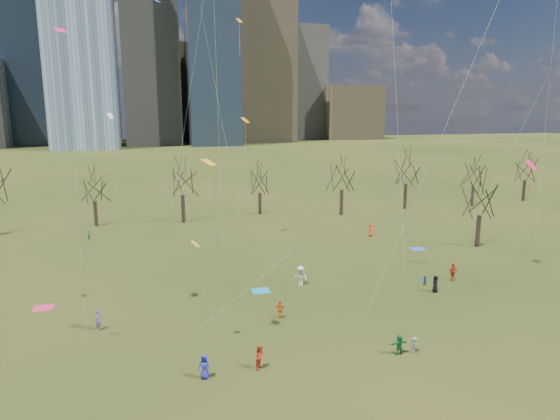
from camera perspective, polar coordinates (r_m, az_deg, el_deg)
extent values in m
plane|color=black|center=(37.33, 4.89, -14.23)|extent=(500.00, 500.00, 0.00)
cube|color=slate|center=(238.66, -14.69, 18.72)|extent=(24.00, 24.00, 95.00)
cube|color=#384C66|center=(231.36, -7.86, 20.47)|extent=(22.00, 22.00, 105.00)
cube|color=#726347|center=(253.75, -2.04, 16.01)|extent=(28.00, 28.00, 72.00)
cube|color=#384C66|center=(256.70, -26.58, 14.01)|extent=(25.00, 25.00, 65.00)
cube|color=slate|center=(274.30, 2.51, 14.21)|extent=(22.00, 22.00, 58.00)
cube|color=#726347|center=(272.19, -11.69, 12.95)|extent=(30.00, 30.00, 48.00)
cube|color=#726347|center=(277.84, 7.81, 10.98)|extent=(30.00, 28.00, 28.00)
cylinder|color=black|center=(74.36, -20.31, -0.36)|extent=(0.52, 0.52, 3.60)
cylinder|color=black|center=(73.11, -11.01, 0.14)|extent=(0.54, 0.54, 4.05)
cylinder|color=black|center=(77.76, -2.31, 0.77)|extent=(0.51, 0.51, 3.38)
cylinder|color=black|center=(77.46, 7.04, 0.87)|extent=(0.54, 0.54, 3.96)
cylinder|color=black|center=(84.34, 14.12, 1.54)|extent=(0.54, 0.54, 4.14)
cylinder|color=black|center=(89.98, 21.13, 1.52)|extent=(0.52, 0.52, 3.51)
cylinder|color=black|center=(98.94, 26.10, 2.03)|extent=(0.53, 0.53, 3.74)
cylinder|color=black|center=(63.83, 21.70, -2.23)|extent=(0.53, 0.53, 3.83)
cube|color=teal|center=(45.71, -2.23, -9.21)|extent=(1.60, 1.50, 0.03)
cube|color=#244CAA|center=(60.83, 15.44, -4.32)|extent=(1.60, 1.50, 0.03)
cube|color=#BD2544|center=(46.35, -25.44, -10.08)|extent=(1.60, 1.50, 0.03)
imported|color=#232A98|center=(32.14, -8.63, -17.28)|extent=(0.90, 0.77, 1.56)
imported|color=red|center=(32.85, -2.24, -16.44)|extent=(0.96, 0.99, 1.60)
imported|color=slate|center=(36.02, 15.09, -14.64)|extent=(0.68, 0.83, 1.11)
imported|color=orange|center=(39.94, 0.03, -11.29)|extent=(0.90, 0.71, 1.43)
imported|color=#186C34|center=(35.45, 13.47, -14.71)|extent=(1.34, 0.48, 1.43)
imported|color=black|center=(47.27, 17.33, -8.07)|extent=(0.78, 0.89, 1.53)
imported|color=#7A4E9D|center=(40.25, -20.14, -11.73)|extent=(0.55, 0.67, 1.57)
imported|color=#23449A|center=(48.59, 16.22, -7.79)|extent=(0.55, 0.60, 1.00)
imported|color=silver|center=(46.85, 2.37, -7.50)|extent=(1.38, 1.27, 1.86)
imported|color=#BD3A1B|center=(50.73, 19.14, -6.71)|extent=(1.10, 0.64, 1.75)
imported|color=#ED3F1A|center=(65.36, 10.33, -2.25)|extent=(0.70, 0.92, 1.68)
imported|color=#176A45|center=(66.56, -20.99, -2.68)|extent=(0.45, 0.60, 1.48)
plane|color=orange|center=(31.99, -8.17, 5.44)|extent=(1.23, 1.23, 0.35)
cylinder|color=silver|center=(31.03, -9.34, -5.61)|extent=(2.12, 4.09, 11.48)
cylinder|color=orange|center=(32.20, -8.08, 2.57)|extent=(0.04, 0.04, 2.70)
cylinder|color=silver|center=(34.58, 16.80, 5.20)|extent=(5.71, 5.49, 22.56)
plane|color=red|center=(54.00, 26.77, 4.64)|extent=(1.41, 1.19, 0.85)
cylinder|color=silver|center=(49.24, 27.31, -1.57)|extent=(6.00, 9.56, 9.48)
cylinder|color=red|center=(54.23, 26.59, 2.61)|extent=(0.04, 0.04, 3.15)
cylinder|color=silver|center=(46.50, -7.16, 12.58)|extent=(1.20, 5.68, 31.45)
plane|color=#28AE5C|center=(66.60, 22.22, 13.91)|extent=(1.27, 1.30, 0.65)
cylinder|color=silver|center=(65.38, 24.55, 5.64)|extent=(3.70, 6.33, 18.52)
plane|color=blue|center=(57.76, -13.98, 22.26)|extent=(1.19, 1.22, 0.50)
cylinder|color=silver|center=(51.95, -10.87, 9.27)|extent=(4.14, 9.80, 25.87)
plane|color=orange|center=(60.85, -4.01, 10.21)|extent=(1.48, 1.47, 0.66)
cylinder|color=silver|center=(57.25, -5.14, 3.37)|extent=(4.01, 7.74, 13.43)
cylinder|color=orange|center=(60.92, -3.98, 8.48)|extent=(0.04, 0.04, 3.00)
plane|color=yellow|center=(33.30, -9.66, -3.84)|extent=(0.69, 0.76, 0.37)
cylinder|color=silver|center=(33.12, -4.17, -9.31)|extent=(5.80, 3.16, 6.08)
plane|color=#D8184F|center=(37.71, -23.83, 18.31)|extent=(1.26, 1.22, 0.39)
cylinder|color=silver|center=(34.66, -22.24, 2.59)|extent=(1.24, 6.01, 19.87)
cylinder|color=silver|center=(60.96, 28.32, 11.50)|extent=(4.53, 4.40, 32.39)
plane|color=silver|center=(61.94, -18.82, 10.16)|extent=(1.01, 0.94, 0.60)
cylinder|color=silver|center=(57.76, -18.25, 3.17)|extent=(0.85, 9.39, 13.97)
plane|color=orange|center=(59.93, -4.68, 20.78)|extent=(1.00, 0.93, 0.48)
cylinder|color=silver|center=(54.88, -6.42, 8.78)|extent=(5.21, 7.92, 24.47)
cylinder|color=orange|center=(59.64, -4.65, 18.90)|extent=(0.04, 0.04, 3.48)
cylinder|color=silver|center=(33.68, 13.31, 9.15)|extent=(4.97, 3.72, 27.16)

